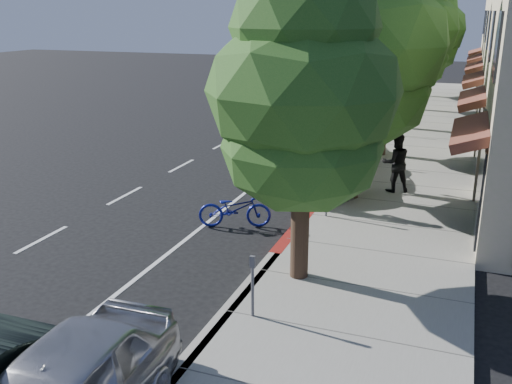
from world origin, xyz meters
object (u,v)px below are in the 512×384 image
at_px(pedestrian, 396,163).
at_px(street_tree_1, 360,48).
at_px(bicycle, 235,209).
at_px(dark_suv_far, 359,95).
at_px(silver_suv, 321,162).
at_px(cyclist, 322,182).
at_px(street_tree_5, 425,31).
at_px(dark_sedan, 316,139).
at_px(white_pickup, 351,110).
at_px(street_tree_3, 406,32).
at_px(street_tree_2, 387,52).
at_px(street_tree_4, 417,35).
at_px(street_tree_0, 303,96).

bearing_deg(pedestrian, street_tree_1, 18.29).
distance_m(bicycle, dark_suv_far, 21.08).
bearing_deg(silver_suv, cyclist, -80.67).
bearing_deg(street_tree_5, dark_sedan, -97.42).
bearing_deg(white_pickup, street_tree_3, -14.84).
distance_m(street_tree_2, bicycle, 10.39).
relative_size(street_tree_1, street_tree_4, 1.11).
relative_size(street_tree_0, cyclist, 3.45).
distance_m(street_tree_2, street_tree_5, 18.00).
height_order(bicycle, dark_sedan, dark_sedan).
relative_size(street_tree_0, street_tree_5, 0.89).
bearing_deg(pedestrian, bicycle, 24.32).
xyz_separation_m(street_tree_2, street_tree_4, (0.00, 12.00, 0.17)).
relative_size(street_tree_1, white_pickup, 1.40).
height_order(street_tree_2, silver_suv, street_tree_2).
distance_m(street_tree_1, street_tree_5, 24.00).
relative_size(street_tree_4, silver_suv, 1.21).
distance_m(street_tree_3, dark_suv_far, 7.63).
bearing_deg(dark_suv_far, dark_sedan, -88.80).
height_order(street_tree_5, pedestrian, street_tree_5).
height_order(street_tree_0, street_tree_5, street_tree_5).
bearing_deg(street_tree_3, silver_suv, -97.61).
distance_m(silver_suv, dark_sedan, 3.64).
relative_size(street_tree_4, dark_sedan, 1.42).
xyz_separation_m(street_tree_2, cyclist, (-0.65, -7.34, -3.28)).
bearing_deg(street_tree_2, cyclist, -95.06).
xyz_separation_m(street_tree_2, street_tree_3, (0.00, 6.00, 0.57)).
xyz_separation_m(street_tree_4, silver_suv, (-1.40, -16.47, -3.61)).
bearing_deg(cyclist, street_tree_0, 173.42).
relative_size(street_tree_2, bicycle, 3.44).
relative_size(street_tree_2, street_tree_3, 0.88).
bearing_deg(street_tree_5, street_tree_3, -90.00).
distance_m(street_tree_4, cyclist, 19.65).
bearing_deg(dark_suv_far, street_tree_4, 3.32).
distance_m(street_tree_4, dark_sedan, 13.71).
xyz_separation_m(street_tree_0, cyclist, (-0.65, 4.66, -3.18)).
distance_m(street_tree_3, pedestrian, 11.57).
distance_m(street_tree_2, dark_sedan, 4.34).
relative_size(street_tree_0, street_tree_4, 0.95).
height_order(white_pickup, dark_suv_far, dark_suv_far).
height_order(street_tree_1, bicycle, street_tree_1).
bearing_deg(street_tree_0, silver_suv, 100.54).
relative_size(bicycle, dark_sedan, 0.40).
xyz_separation_m(dark_sedan, pedestrian, (3.64, -3.90, 0.29)).
xyz_separation_m(street_tree_2, bicycle, (-2.64, -9.34, -3.72)).
bearing_deg(street_tree_5, dark_suv_far, -116.32).
xyz_separation_m(street_tree_0, street_tree_4, (0.00, 24.00, 0.27)).
bearing_deg(street_tree_1, silver_suv, 132.54).
relative_size(silver_suv, pedestrian, 3.05).
relative_size(street_tree_4, white_pickup, 1.26).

